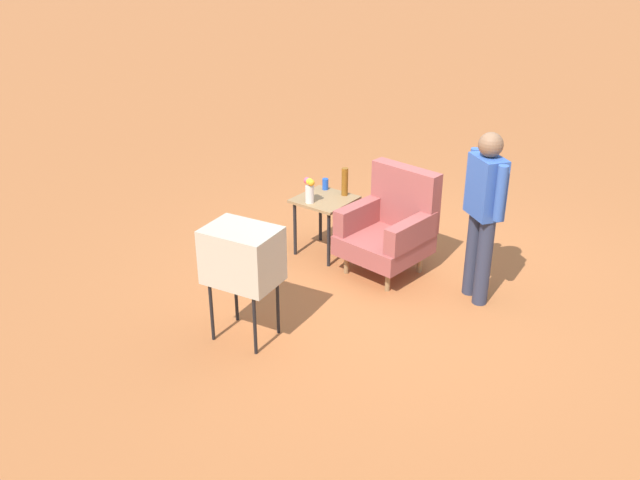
# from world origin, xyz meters

# --- Properties ---
(ground_plane) EXTENTS (60.00, 60.00, 0.00)m
(ground_plane) POSITION_xyz_m (0.00, 0.00, 0.00)
(ground_plane) COLOR #AD6033
(armchair) EXTENTS (0.84, 0.85, 1.06)m
(armchair) POSITION_xyz_m (-0.26, 0.12, 0.50)
(armchair) COLOR #937047
(armchair) RESTS_ON ground
(side_table) EXTENTS (0.56, 0.56, 0.64)m
(side_table) POSITION_xyz_m (-1.02, 0.02, 0.54)
(side_table) COLOR black
(side_table) RESTS_ON ground
(tv_on_stand) EXTENTS (0.66, 0.53, 1.03)m
(tv_on_stand) POSITION_xyz_m (-0.59, -1.69, 0.78)
(tv_on_stand) COLOR black
(tv_on_stand) RESTS_ON ground
(person_standing) EXTENTS (0.48, 0.39, 1.64)m
(person_standing) POSITION_xyz_m (0.70, 0.12, 0.94)
(person_standing) COLOR #2D3347
(person_standing) RESTS_ON ground
(soda_can_blue) EXTENTS (0.07, 0.07, 0.12)m
(soda_can_blue) POSITION_xyz_m (-1.17, 0.23, 0.70)
(soda_can_blue) COLOR blue
(soda_can_blue) RESTS_ON side_table
(bottle_tall_amber) EXTENTS (0.07, 0.07, 0.30)m
(bottle_tall_amber) POSITION_xyz_m (-0.91, 0.22, 0.79)
(bottle_tall_amber) COLOR brown
(bottle_tall_amber) RESTS_ON side_table
(flower_vase) EXTENTS (0.14, 0.10, 0.27)m
(flower_vase) POSITION_xyz_m (-1.08, -0.16, 0.78)
(flower_vase) COLOR silver
(flower_vase) RESTS_ON side_table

